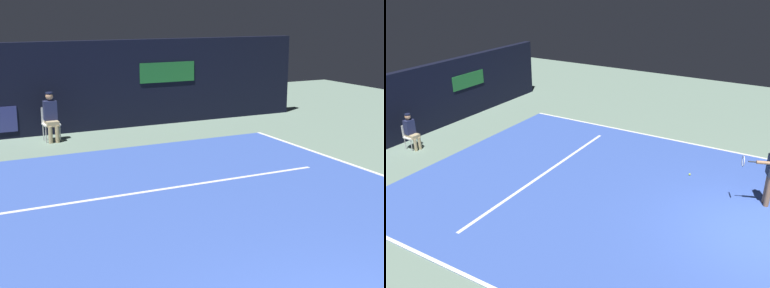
{
  "view_description": "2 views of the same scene",
  "coord_description": "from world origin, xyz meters",
  "views": [
    {
      "loc": [
        -4.02,
        -3.23,
        3.45
      ],
      "look_at": [
        0.5,
        5.79,
        1.04
      ],
      "focal_mm": 52.76,
      "sensor_mm": 36.0,
      "label": 1
    },
    {
      "loc": [
        -9.64,
        -0.47,
        6.06
      ],
      "look_at": [
        0.56,
        5.58,
        1.02
      ],
      "focal_mm": 39.04,
      "sensor_mm": 36.0,
      "label": 2
    }
  ],
  "objects": [
    {
      "name": "line_sideline_left",
      "position": [
        4.77,
        4.54,
        0.01
      ],
      "size": [
        0.1,
        11.08,
        0.01
      ],
      "primitive_type": "cube",
      "color": "white",
      "rests_on": "court_surface"
    },
    {
      "name": "line_service",
      "position": [
        0.0,
        6.48,
        0.01
      ],
      "size": [
        7.53,
        0.1,
        0.01
      ],
      "primitive_type": "cube",
      "color": "white",
      "rests_on": "court_surface"
    },
    {
      "name": "line_judge_on_chair",
      "position": [
        -0.77,
        11.7,
        0.69
      ],
      "size": [
        0.44,
        0.53,
        1.32
      ],
      "color": "white",
      "rests_on": "ground"
    },
    {
      "name": "tennis_ball",
      "position": [
        2.22,
        2.47,
        0.05
      ],
      "size": [
        0.07,
        0.07,
        0.07
      ],
      "primitive_type": "sphere",
      "color": "#CCE033",
      "rests_on": "court_surface"
    },
    {
      "name": "court_surface",
      "position": [
        0.0,
        4.54,
        0.01
      ],
      "size": [
        9.65,
        11.08,
        0.01
      ],
      "primitive_type": "cube",
      "color": "#3856B2",
      "rests_on": "ground"
    },
    {
      "name": "ground_plane",
      "position": [
        0.0,
        4.54,
        0.0
      ],
      "size": [
        29.57,
        29.57,
        0.0
      ],
      "primitive_type": "plane",
      "color": "slate"
    },
    {
      "name": "line_sideline_right",
      "position": [
        -4.77,
        4.54,
        0.01
      ],
      "size": [
        0.1,
        11.08,
        0.01
      ],
      "primitive_type": "cube",
      "color": "white",
      "rests_on": "court_surface"
    },
    {
      "name": "back_wall",
      "position": [
        -0.0,
        12.64,
        1.3
      ],
      "size": [
        15.0,
        0.33,
        2.6
      ],
      "color": "black",
      "rests_on": "ground"
    },
    {
      "name": "tennis_player",
      "position": [
        1.57,
        0.19,
        0.99
      ],
      "size": [
        0.85,
        0.91,
        1.73
      ],
      "color": "#8C6647",
      "rests_on": "ground"
    }
  ]
}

